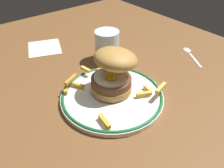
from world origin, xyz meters
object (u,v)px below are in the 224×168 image
Objects in this scene: water_glass at (107,48)px; napkin at (44,48)px; spoon at (189,51)px; burger at (113,70)px; dinner_plate at (112,96)px.

water_glass reaches higher than napkin.
water_glass is 0.79× the size of spoon.
dinner_plate is at bearing -46.28° from burger.
burger is at bearing 133.72° from dinner_plate.
napkin is at bearing -147.54° from water_glass.
dinner_plate is at bearing 2.37° from napkin.
burger reaches higher than water_glass.
dinner_plate is 20.14cm from water_glass.
spoon is 50.48cm from napkin.
burger is 1.28× the size of water_glass.
water_glass is at bearing 145.66° from dinner_plate.
spoon is (-0.98, 34.30, -6.99)cm from burger.
dinner_plate is 2.11× the size of burger.
spoon is at bearing 93.90° from dinner_plate.
dinner_plate is at bearing -86.10° from spoon.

